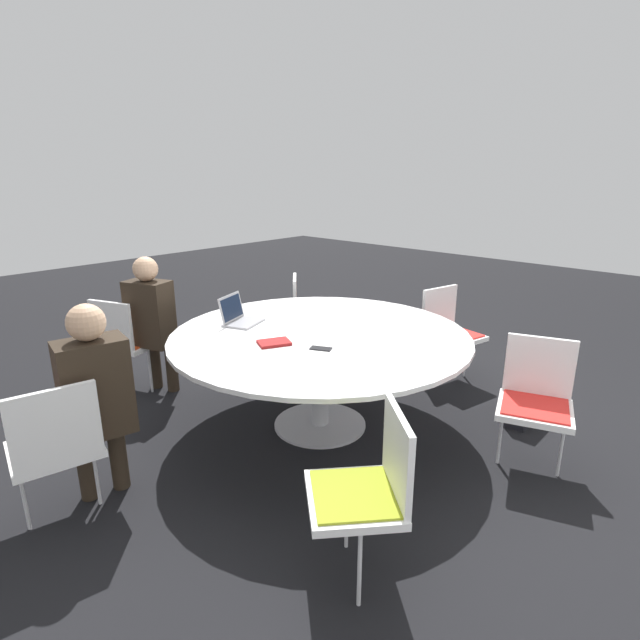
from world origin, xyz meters
TOP-DOWN VIEW (x-y plane):
  - ground_plane at (0.00, 0.00)m, footprint 16.00×16.00m
  - conference_table at (0.00, 0.00)m, footprint 2.14×2.14m
  - chair_0 at (0.68, -1.63)m, footprint 0.55×0.56m
  - chair_1 at (1.74, -0.28)m, footprint 0.51×0.50m
  - chair_2 at (0.92, 1.14)m, footprint 0.61×0.61m
  - chair_3 at (-0.54, 1.36)m, footprint 0.54×0.55m
  - chair_4 at (-1.44, 0.26)m, footprint 0.52×0.51m
  - chair_5 at (-0.99, -1.08)m, footprint 0.61×0.61m
  - person_0 at (0.52, -1.43)m, footprint 0.34×0.41m
  - person_1 at (1.49, -0.32)m, footprint 0.40×0.31m
  - laptop at (0.23, -0.63)m, footprint 0.35×0.33m
  - spiral_notebook at (0.38, -0.07)m, footprint 0.25×0.23m
  - cell_phone at (0.24, 0.23)m, footprint 0.12×0.16m
  - handbag at (-1.10, 1.11)m, footprint 0.36×0.16m

SIDE VIEW (x-z plane):
  - ground_plane at x=0.00m, z-range 0.00..0.00m
  - handbag at x=-1.10m, z-range 0.00..0.28m
  - chair_0 at x=0.68m, z-range 0.08..0.92m
  - chair_1 at x=1.74m, z-range 0.08..0.92m
  - chair_2 at x=0.92m, z-range 0.08..0.92m
  - chair_3 at x=-0.54m, z-range 0.08..0.92m
  - chair_4 at x=-1.44m, z-range 0.08..0.92m
  - chair_5 at x=-0.99m, z-range 0.08..0.92m
  - conference_table at x=0.00m, z-range 0.29..1.02m
  - person_0 at x=0.52m, z-range 0.10..1.29m
  - person_1 at x=1.49m, z-range 0.10..1.29m
  - cell_phone at x=0.24m, z-range 0.74..0.74m
  - spiral_notebook at x=0.38m, z-range 0.74..0.76m
  - laptop at x=0.23m, z-range 0.68..0.90m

